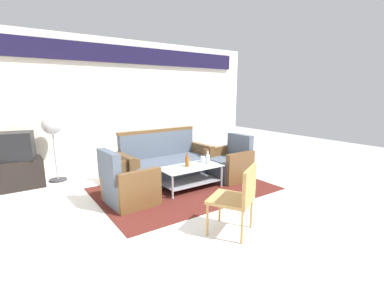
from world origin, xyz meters
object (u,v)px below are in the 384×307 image
at_px(cup, 203,159).
at_px(armchair_right, 229,164).
at_px(couch, 165,164).
at_px(wicker_chair, 238,195).
at_px(bottle_brown, 187,161).
at_px(pedestal_fan, 52,129).
at_px(coffee_table, 190,174).
at_px(tv_stand, 18,174).
at_px(television, 14,146).
at_px(bottle_clear, 208,159).
at_px(armchair_left, 128,186).

bearing_deg(cup, armchair_right, -9.77).
bearing_deg(couch, armchair_right, 148.25).
bearing_deg(wicker_chair, bottle_brown, 48.04).
bearing_deg(pedestal_fan, coffee_table, -44.61).
xyz_separation_m(tv_stand, wicker_chair, (2.07, -3.39, 0.23)).
xyz_separation_m(tv_stand, television, (0.00, 0.00, 0.50)).
relative_size(bottle_clear, wicker_chair, 0.27).
bearing_deg(armchair_right, armchair_left, 89.40).
height_order(bottle_clear, tv_stand, bottle_clear).
bearing_deg(pedestal_fan, cup, -37.18).
bearing_deg(coffee_table, pedestal_fan, 135.39).
distance_m(couch, television, 2.65).
bearing_deg(cup, bottle_clear, -95.03).
height_order(bottle_brown, pedestal_fan, pedestal_fan).
distance_m(coffee_table, pedestal_fan, 2.70).
bearing_deg(coffee_table, bottle_brown, 161.45).
distance_m(armchair_left, tv_stand, 2.23).
relative_size(armchair_left, armchair_right, 1.00).
distance_m(couch, armchair_left, 1.22).
height_order(bottle_brown, cup, bottle_brown).
bearing_deg(coffee_table, wicker_chair, -104.27).
bearing_deg(cup, armchair_left, -175.06).
bearing_deg(coffee_table, cup, 18.50).
bearing_deg(bottle_clear, tv_stand, 147.68).
height_order(tv_stand, television, television).
bearing_deg(bottle_brown, cup, 14.92).
height_order(couch, armchair_right, couch).
xyz_separation_m(armchair_left, cup, (1.53, 0.13, 0.17)).
height_order(couch, television, television).
xyz_separation_m(armchair_left, tv_stand, (-1.34, 1.78, -0.03)).
height_order(coffee_table, television, television).
distance_m(tv_stand, television, 0.50).
height_order(armchair_left, cup, armchair_left).
height_order(coffee_table, bottle_brown, bottle_brown).
relative_size(coffee_table, wicker_chair, 1.31).
xyz_separation_m(couch, tv_stand, (-2.36, 1.12, -0.06)).
distance_m(bottle_brown, wicker_chair, 1.67).
bearing_deg(wicker_chair, television, 92.18).
distance_m(armchair_right, television, 3.89).
bearing_deg(couch, pedestal_fan, -35.82).
bearing_deg(pedestal_fan, armchair_right, -32.55).
relative_size(armchair_left, tv_stand, 1.06).
relative_size(tv_stand, wicker_chair, 0.95).
bearing_deg(couch, bottle_clear, 123.83).
relative_size(armchair_right, pedestal_fan, 0.67).
relative_size(armchair_right, bottle_brown, 3.57).
bearing_deg(television, armchair_left, 138.95).
bearing_deg(bottle_brown, couch, 96.95).
relative_size(bottle_brown, television, 0.35).
distance_m(armchair_right, cup, 0.61).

